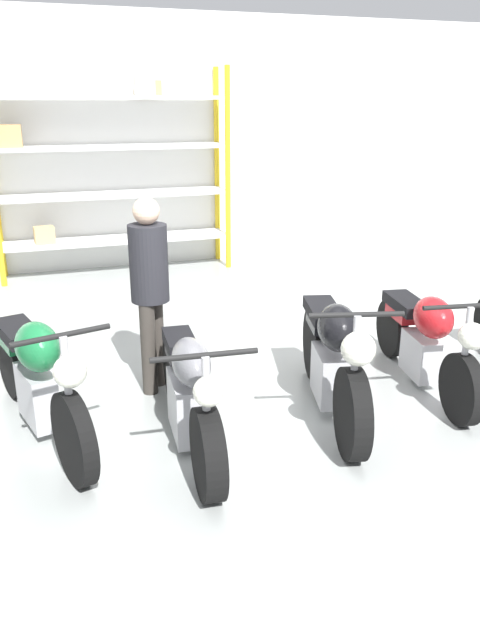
% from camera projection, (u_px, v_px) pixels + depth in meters
% --- Properties ---
extents(ground_plane, '(30.00, 30.00, 0.00)m').
position_uv_depth(ground_plane, '(256.00, 419.00, 4.96)').
color(ground_plane, '#9EA3A0').
extents(back_wall, '(30.00, 0.08, 3.60)m').
position_uv_depth(back_wall, '(133.00, 144.00, 9.10)').
color(back_wall, white).
rests_on(back_wall, ground_plane).
extents(shelving_rack, '(3.30, 0.63, 2.86)m').
position_uv_depth(shelving_rack, '(109.00, 166.00, 8.73)').
color(shelving_rack, gold).
rests_on(shelving_rack, ground_plane).
extents(motorcycle_green, '(0.82, 2.14, 1.04)m').
position_uv_depth(motorcycle_green, '(37.00, 376.00, 4.59)').
color(motorcycle_green, black).
rests_on(motorcycle_green, ground_plane).
extents(motorcycle_grey, '(0.66, 1.97, 0.97)m').
position_uv_depth(motorcycle_grey, '(189.00, 392.00, 4.48)').
color(motorcycle_grey, black).
rests_on(motorcycle_grey, ground_plane).
extents(motorcycle_black, '(0.79, 1.98, 1.06)m').
position_uv_depth(motorcycle_black, '(333.00, 357.00, 4.92)').
color(motorcycle_black, black).
rests_on(motorcycle_black, ground_plane).
extents(motorcycle_red, '(0.71, 1.96, 0.96)m').
position_uv_depth(motorcycle_red, '(425.00, 338.00, 5.40)').
color(motorcycle_red, black).
rests_on(motorcycle_red, ground_plane).
extents(person_browsing, '(0.44, 0.44, 1.67)m').
position_uv_depth(person_browsing, '(150.00, 281.00, 5.17)').
color(person_browsing, '#38332D').
rests_on(person_browsing, ground_plane).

